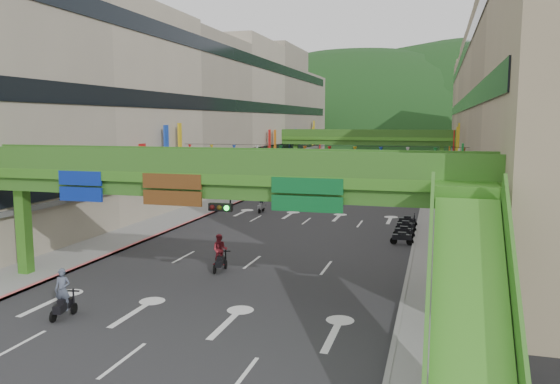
% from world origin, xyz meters
% --- Properties ---
extents(ground, '(320.00, 320.00, 0.00)m').
position_xyz_m(ground, '(0.00, 0.00, 0.00)').
color(ground, black).
rests_on(ground, ground).
extents(road_slab, '(18.00, 140.00, 0.02)m').
position_xyz_m(road_slab, '(0.00, 50.00, 0.01)').
color(road_slab, '#28282B').
rests_on(road_slab, ground).
extents(sidewalk_left, '(4.00, 140.00, 0.15)m').
position_xyz_m(sidewalk_left, '(-11.00, 50.00, 0.07)').
color(sidewalk_left, gray).
rests_on(sidewalk_left, ground).
extents(sidewalk_right, '(4.00, 140.00, 0.15)m').
position_xyz_m(sidewalk_right, '(11.00, 50.00, 0.07)').
color(sidewalk_right, gray).
rests_on(sidewalk_right, ground).
extents(curb_left, '(0.20, 140.00, 0.18)m').
position_xyz_m(curb_left, '(-9.10, 50.00, 0.09)').
color(curb_left, '#CC5959').
rests_on(curb_left, ground).
extents(curb_right, '(0.20, 140.00, 0.18)m').
position_xyz_m(curb_right, '(9.10, 50.00, 0.09)').
color(curb_right, gray).
rests_on(curb_right, ground).
extents(building_row_left, '(12.80, 95.00, 19.00)m').
position_xyz_m(building_row_left, '(-18.93, 50.00, 9.46)').
color(building_row_left, '#9E937F').
rests_on(building_row_left, ground).
extents(building_row_right, '(12.80, 95.00, 19.00)m').
position_xyz_m(building_row_right, '(18.93, 50.00, 9.46)').
color(building_row_right, gray).
rests_on(building_row_right, ground).
extents(overpass_near, '(28.00, 12.27, 7.10)m').
position_xyz_m(overpass_near, '(0.93, 5.38, 5.21)').
color(overpass_near, '#4C9E2D').
rests_on(overpass_near, ground).
extents(overpass_far, '(28.00, 2.20, 7.10)m').
position_xyz_m(overpass_far, '(0.00, 65.00, 5.40)').
color(overpass_far, '#4C9E2D').
rests_on(overpass_far, ground).
extents(hill_left, '(168.00, 140.00, 112.00)m').
position_xyz_m(hill_left, '(-15.00, 160.00, 0.00)').
color(hill_left, '#1C4419').
rests_on(hill_left, ground).
extents(hill_right, '(208.00, 176.00, 128.00)m').
position_xyz_m(hill_right, '(25.00, 180.00, 0.00)').
color(hill_right, '#1C4419').
rests_on(hill_right, ground).
extents(bunting_string, '(26.00, 0.36, 0.47)m').
position_xyz_m(bunting_string, '(0.00, 30.00, 5.96)').
color(bunting_string, black).
rests_on(bunting_string, ground).
extents(scooter_rider_near, '(0.76, 1.59, 2.17)m').
position_xyz_m(scooter_rider_near, '(-4.75, 1.00, 1.03)').
color(scooter_rider_near, black).
rests_on(scooter_rider_near, ground).
extents(scooter_rider_mid, '(0.98, 1.58, 2.12)m').
position_xyz_m(scooter_rider_mid, '(-1.10, 9.69, 1.10)').
color(scooter_rider_mid, black).
rests_on(scooter_rider_mid, ground).
extents(scooter_rider_left, '(0.89, 1.60, 1.86)m').
position_xyz_m(scooter_rider_left, '(-5.03, 29.21, 0.92)').
color(scooter_rider_left, gray).
rests_on(scooter_rider_left, ground).
extents(scooter_rider_far, '(0.97, 1.59, 2.15)m').
position_xyz_m(scooter_rider_far, '(-0.65, 42.63, 1.10)').
color(scooter_rider_far, maroon).
rests_on(scooter_rider_far, ground).
extents(parked_scooter_row, '(1.60, 7.15, 1.08)m').
position_xyz_m(parked_scooter_row, '(8.30, 22.55, 0.52)').
color(parked_scooter_row, black).
rests_on(parked_scooter_row, ground).
extents(car_silver, '(1.65, 4.02, 1.30)m').
position_xyz_m(car_silver, '(-2.17, 58.36, 0.65)').
color(car_silver, '#9E9FA6').
rests_on(car_silver, ground).
extents(car_yellow, '(1.85, 3.93, 1.30)m').
position_xyz_m(car_yellow, '(0.26, 54.20, 0.65)').
color(car_yellow, orange).
rests_on(car_yellow, ground).
extents(pedestrian_red, '(0.99, 0.82, 1.87)m').
position_xyz_m(pedestrian_red, '(12.20, 23.48, 0.94)').
color(pedestrian_red, '#B72A16').
rests_on(pedestrian_red, ground).
extents(pedestrian_dark, '(1.01, 0.93, 1.66)m').
position_xyz_m(pedestrian_dark, '(12.20, 16.68, 0.83)').
color(pedestrian_dark, black).
rests_on(pedestrian_dark, ground).
extents(pedestrian_blue, '(0.77, 0.53, 1.58)m').
position_xyz_m(pedestrian_blue, '(9.80, 37.83, 0.79)').
color(pedestrian_blue, '#2D3552').
rests_on(pedestrian_blue, ground).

